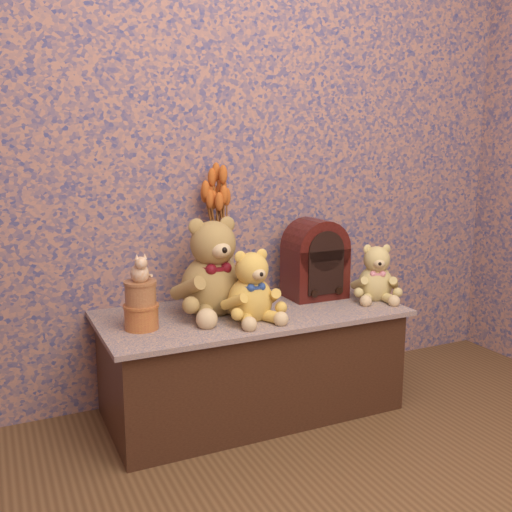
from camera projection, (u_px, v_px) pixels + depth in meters
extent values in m
cube|color=#3B437A|center=(223.00, 101.00, 2.51)|extent=(3.00, 0.10, 2.60)
cube|color=navy|center=(251.00, 361.00, 2.47)|extent=(1.25, 0.59, 0.44)
cylinder|color=tan|center=(219.00, 277.00, 2.54)|extent=(0.16, 0.16, 0.22)
cylinder|color=gold|center=(141.00, 317.00, 2.19)|extent=(0.15, 0.15, 0.09)
cylinder|color=tan|center=(141.00, 294.00, 2.17)|extent=(0.12, 0.12, 0.09)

